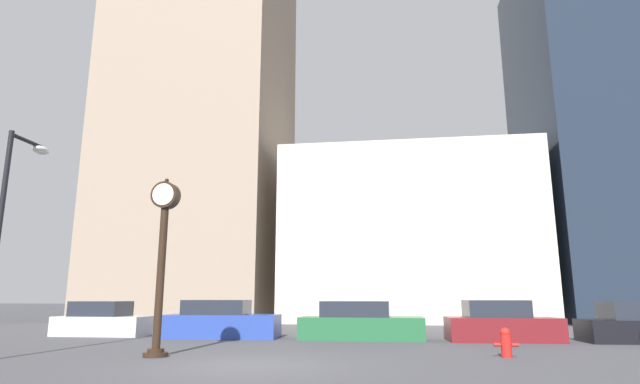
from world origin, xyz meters
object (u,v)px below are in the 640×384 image
Objects in this scene: car_blue at (221,322)px; car_green at (360,323)px; street_clock at (162,249)px; fire_hydrant_near at (506,342)px; car_silver at (103,321)px; street_lamp_left at (13,205)px; car_maroon at (501,324)px.

car_blue reaches higher than car_green.
street_clock is 9.79m from fire_hydrant_near.
street_lamp_left reaches higher than car_silver.
street_clock is at bearing -128.01° from car_green.
street_clock is 1.29× the size of car_silver.
street_lamp_left is (1.78, -7.92, 3.49)m from car_silver.
car_green is at bearing 128.85° from fire_hydrant_near.
street_lamp_left reaches higher than street_clock.
car_blue is 1.13× the size of car_maroon.
car_maroon is (16.01, -0.48, 0.03)m from car_silver.
car_green is 6.07× the size of fire_hydrant_near.
car_green is 6.78m from fire_hydrant_near.
street_clock is at bearing -88.87° from car_blue.
street_lamp_left is at bearing -139.65° from car_green.
car_green is at bearing -1.47° from car_silver.
fire_hydrant_near is 0.13× the size of street_lamp_left.
car_silver is at bearing 129.99° from street_clock.
fire_hydrant_near is (9.80, -5.17, -0.23)m from car_blue.
street_clock is 12.30m from car_maroon.
car_maroon is 5.22m from fire_hydrant_near.
car_green is 0.77× the size of street_lamp_left.
street_clock is 1.05× the size of car_green.
car_green is (5.55, 0.11, -0.02)m from car_blue.
car_blue is at bearing 93.73° from street_clock.
car_green is 1.16× the size of car_maroon.
car_green is 5.17m from car_maroon.
street_lamp_left reaches higher than car_blue.
car_maroon is 0.67× the size of street_lamp_left.
car_blue is at bearing 152.19° from fire_hydrant_near.
car_silver is 0.81× the size of car_green.
car_silver is 4.94× the size of fire_hydrant_near.
street_clock reaches higher than car_blue.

